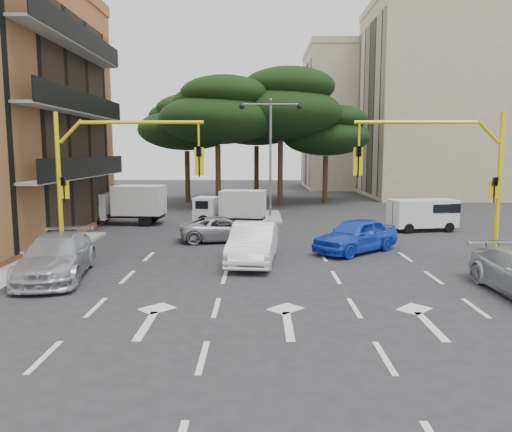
{
  "coord_description": "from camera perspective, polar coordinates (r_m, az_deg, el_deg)",
  "views": [
    {
      "loc": [
        -0.76,
        -17.47,
        4.52
      ],
      "look_at": [
        -0.9,
        4.75,
        1.6
      ],
      "focal_mm": 35.0,
      "sensor_mm": 36.0,
      "label": 1
    }
  ],
  "objects": [
    {
      "name": "pine_back",
      "position": [
        46.53,
        0.13,
        11.29
      ],
      "size": [
        9.15,
        9.15,
        10.23
      ],
      "color": "#382616",
      "rests_on": "ground"
    },
    {
      "name": "apartment_beige_far",
      "position": [
        63.1,
        13.14,
        10.77
      ],
      "size": [
        16.2,
        12.15,
        16.7
      ],
      "color": "tan",
      "rests_on": "ground"
    },
    {
      "name": "apartment_beige_near",
      "position": [
        53.85,
        23.52,
        12.03
      ],
      "size": [
        20.2,
        12.15,
        18.7
      ],
      "color": "tan",
      "rests_on": "ground"
    },
    {
      "name": "pine_right",
      "position": [
        43.84,
        8.09,
        9.63
      ],
      "size": [
        7.49,
        7.49,
        8.37
      ],
      "color": "#382616",
      "rests_on": "ground"
    },
    {
      "name": "street_lamp_center",
      "position": [
        33.49,
        1.67,
        9.04
      ],
      "size": [
        4.16,
        0.36,
        7.77
      ],
      "color": "slate",
      "rests_on": "median_strip"
    },
    {
      "name": "pine_left_far",
      "position": [
        43.93,
        -7.87,
        10.54
      ],
      "size": [
        8.32,
        8.32,
        9.3
      ],
      "color": "#382616",
      "rests_on": "ground"
    },
    {
      "name": "pine_center",
      "position": [
        41.63,
        2.92,
        12.68
      ],
      "size": [
        9.98,
        9.98,
        11.16
      ],
      "color": "#382616",
      "rests_on": "ground"
    },
    {
      "name": "box_truck_b",
      "position": [
        30.36,
        -2.96,
        0.95
      ],
      "size": [
        4.57,
        2.44,
        2.14
      ],
      "primitive_type": null,
      "rotation": [
        0.0,
        0.0,
        1.42
      ],
      "color": "silver",
      "rests_on": "ground"
    },
    {
      "name": "car_silver_cross_a",
      "position": [
        25.07,
        -3.58,
        -1.47
      ],
      "size": [
        4.73,
        2.7,
        1.24
      ],
      "primitive_type": "imported",
      "rotation": [
        0.0,
        0.0,
        1.72
      ],
      "color": "#9FA1A7",
      "rests_on": "ground"
    },
    {
      "name": "car_silver_wagon",
      "position": [
        19.21,
        -21.86,
        -4.34
      ],
      "size": [
        2.96,
        5.53,
        1.52
      ],
      "primitive_type": "imported",
      "rotation": [
        0.0,
        0.0,
        0.16
      ],
      "color": "#AEB0B6",
      "rests_on": "ground"
    },
    {
      "name": "signal_mast_right",
      "position": [
        20.89,
        21.68,
        5.22
      ],
      "size": [
        5.79,
        0.37,
        6.0
      ],
      "color": "yellow",
      "rests_on": "ground"
    },
    {
      "name": "pine_left_near",
      "position": [
        39.67,
        -4.34,
        11.92
      ],
      "size": [
        9.15,
        9.15,
        10.23
      ],
      "color": "#382616",
      "rests_on": "ground"
    },
    {
      "name": "ground",
      "position": [
        18.06,
        2.78,
        -7.02
      ],
      "size": [
        120.0,
        120.0,
        0.0
      ],
      "primitive_type": "plane",
      "color": "#28282B",
      "rests_on": "ground"
    },
    {
      "name": "median_strip",
      "position": [
        33.77,
        1.64,
        -0.08
      ],
      "size": [
        1.4,
        6.0,
        0.15
      ],
      "primitive_type": "cube",
      "color": "gray",
      "rests_on": "ground"
    },
    {
      "name": "car_blue_compact",
      "position": [
        22.74,
        11.35,
        -2.19
      ],
      "size": [
        4.52,
        4.27,
        1.51
      ],
      "primitive_type": "imported",
      "rotation": [
        0.0,
        0.0,
        -0.85
      ],
      "color": "blue",
      "rests_on": "ground"
    },
    {
      "name": "car_white_hatch",
      "position": [
        20.22,
        -0.32,
        -3.1
      ],
      "size": [
        2.16,
        5.01,
        1.61
      ],
      "primitive_type": "imported",
      "rotation": [
        0.0,
        0.0,
        -0.1
      ],
      "color": "white",
      "rests_on": "ground"
    },
    {
      "name": "box_truck_a",
      "position": [
        31.73,
        -14.7,
        1.24
      ],
      "size": [
        4.98,
        2.28,
        2.4
      ],
      "primitive_type": null,
      "rotation": [
        0.0,
        0.0,
        1.52
      ],
      "color": "white",
      "rests_on": "ground"
    },
    {
      "name": "van_white",
      "position": [
        29.73,
        18.5,
        0.12
      ],
      "size": [
        3.87,
        2.29,
        1.82
      ],
      "primitive_type": null,
      "rotation": [
        0.0,
        0.0,
        -1.38
      ],
      "color": "silver",
      "rests_on": "ground"
    },
    {
      "name": "signal_mast_left",
      "position": [
        20.38,
        -16.97,
        5.38
      ],
      "size": [
        5.79,
        0.37,
        6.0
      ],
      "color": "yellow",
      "rests_on": "ground"
    }
  ]
}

